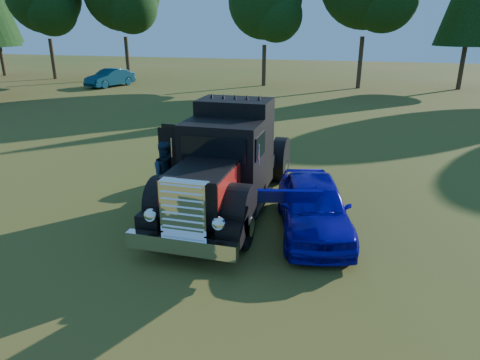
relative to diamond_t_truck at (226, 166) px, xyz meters
The scene contains 6 objects.
ground 3.35m from the diamond_t_truck, 104.18° to the right, with size 120.00×120.00×0.00m, color #324D16.
diamond_t_truck is the anchor object (origin of this frame).
hotrod_coupe 2.71m from the diamond_t_truck, 17.52° to the right, with size 2.59×4.46×1.89m.
spectator_near 1.47m from the diamond_t_truck, 165.70° to the left, with size 0.72×0.47×1.98m, color #1B2840.
spectator_far 1.67m from the diamond_t_truck, 165.23° to the right, with size 0.96×0.75×1.97m, color #1C2742.
distant_teal_car 28.30m from the diamond_t_truck, 127.85° to the left, with size 1.57×4.50×1.48m, color #082635.
Camera 1 is at (4.13, -7.79, 4.96)m, focal length 32.00 mm.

